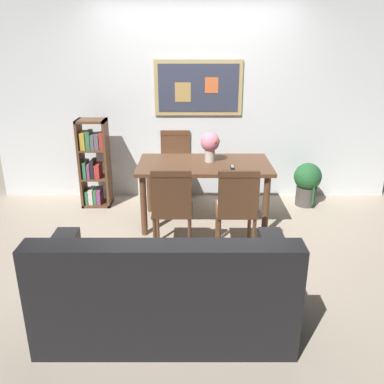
{
  "coord_description": "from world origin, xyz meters",
  "views": [
    {
      "loc": [
        -0.03,
        -3.96,
        2.07
      ],
      "look_at": [
        -0.02,
        -0.23,
        0.65
      ],
      "focal_mm": 38.67,
      "sensor_mm": 36.0,
      "label": 1
    }
  ],
  "objects_px": {
    "bookshelf": "(93,164)",
    "tv_remote": "(231,167)",
    "flower_vase": "(209,144)",
    "dining_chair_far_left": "(174,160)",
    "leather_couch": "(165,293)",
    "dining_table": "(203,172)",
    "dining_chair_near_left": "(171,204)",
    "potted_ivy": "(306,182)",
    "dining_chair_near_right": "(236,204)"
  },
  "relations": [
    {
      "from": "potted_ivy",
      "to": "flower_vase",
      "type": "bearing_deg",
      "value": -159.92
    },
    {
      "from": "bookshelf",
      "to": "dining_chair_far_left",
      "type": "bearing_deg",
      "value": 12.09
    },
    {
      "from": "leather_couch",
      "to": "dining_chair_near_left",
      "type": "bearing_deg",
      "value": 90.06
    },
    {
      "from": "dining_chair_far_left",
      "to": "leather_couch",
      "type": "xyz_separation_m",
      "value": [
        0.03,
        -2.66,
        -0.23
      ]
    },
    {
      "from": "dining_table",
      "to": "bookshelf",
      "type": "distance_m",
      "value": 1.48
    },
    {
      "from": "dining_chair_near_left",
      "to": "potted_ivy",
      "type": "height_order",
      "value": "dining_chair_near_left"
    },
    {
      "from": "dining_chair_near_left",
      "to": "dining_chair_far_left",
      "type": "distance_m",
      "value": 1.51
    },
    {
      "from": "tv_remote",
      "to": "potted_ivy",
      "type": "bearing_deg",
      "value": 34.48
    },
    {
      "from": "dining_chair_far_left",
      "to": "dining_table",
      "type": "bearing_deg",
      "value": -64.76
    },
    {
      "from": "bookshelf",
      "to": "tv_remote",
      "type": "xyz_separation_m",
      "value": [
        1.68,
        -0.73,
        0.18
      ]
    },
    {
      "from": "bookshelf",
      "to": "potted_ivy",
      "type": "bearing_deg",
      "value": -0.31
    },
    {
      "from": "dining_table",
      "to": "flower_vase",
      "type": "height_order",
      "value": "flower_vase"
    },
    {
      "from": "potted_ivy",
      "to": "flower_vase",
      "type": "distance_m",
      "value": 1.49
    },
    {
      "from": "dining_chair_near_left",
      "to": "bookshelf",
      "type": "height_order",
      "value": "bookshelf"
    },
    {
      "from": "bookshelf",
      "to": "tv_remote",
      "type": "distance_m",
      "value": 1.84
    },
    {
      "from": "dining_table",
      "to": "dining_chair_far_left",
      "type": "xyz_separation_m",
      "value": [
        -0.36,
        0.76,
        -0.09
      ]
    },
    {
      "from": "leather_couch",
      "to": "bookshelf",
      "type": "relative_size",
      "value": 1.62
    },
    {
      "from": "dining_table",
      "to": "potted_ivy",
      "type": "relative_size",
      "value": 2.64
    },
    {
      "from": "bookshelf",
      "to": "potted_ivy",
      "type": "relative_size",
      "value": 1.98
    },
    {
      "from": "dining_chair_near_right",
      "to": "tv_remote",
      "type": "relative_size",
      "value": 5.79
    },
    {
      "from": "dining_chair_near_right",
      "to": "potted_ivy",
      "type": "bearing_deg",
      "value": 50.93
    },
    {
      "from": "dining_table",
      "to": "dining_chair_near_left",
      "type": "relative_size",
      "value": 1.63
    },
    {
      "from": "flower_vase",
      "to": "leather_couch",
      "type": "bearing_deg",
      "value": -101.41
    },
    {
      "from": "dining_chair_near_left",
      "to": "dining_chair_near_right",
      "type": "bearing_deg",
      "value": -0.62
    },
    {
      "from": "dining_table",
      "to": "tv_remote",
      "type": "height_order",
      "value": "tv_remote"
    },
    {
      "from": "flower_vase",
      "to": "tv_remote",
      "type": "relative_size",
      "value": 2.14
    },
    {
      "from": "leather_couch",
      "to": "potted_ivy",
      "type": "bearing_deg",
      "value": 55.51
    },
    {
      "from": "flower_vase",
      "to": "bookshelf",
      "type": "bearing_deg",
      "value": 161.6
    },
    {
      "from": "dining_chair_near_left",
      "to": "tv_remote",
      "type": "distance_m",
      "value": 0.87
    },
    {
      "from": "dining_chair_far_left",
      "to": "bookshelf",
      "type": "bearing_deg",
      "value": -167.91
    },
    {
      "from": "dining_chair_near_left",
      "to": "potted_ivy",
      "type": "xyz_separation_m",
      "value": [
        1.67,
        1.28,
        -0.23
      ]
    },
    {
      "from": "bookshelf",
      "to": "flower_vase",
      "type": "relative_size",
      "value": 3.32
    },
    {
      "from": "bookshelf",
      "to": "potted_ivy",
      "type": "distance_m",
      "value": 2.73
    },
    {
      "from": "leather_couch",
      "to": "potted_ivy",
      "type": "height_order",
      "value": "leather_couch"
    },
    {
      "from": "leather_couch",
      "to": "bookshelf",
      "type": "bearing_deg",
      "value": 113.18
    },
    {
      "from": "tv_remote",
      "to": "leather_couch",
      "type": "bearing_deg",
      "value": -110.16
    },
    {
      "from": "dining_chair_near_right",
      "to": "flower_vase",
      "type": "height_order",
      "value": "flower_vase"
    },
    {
      "from": "dining_table",
      "to": "tv_remote",
      "type": "xyz_separation_m",
      "value": [
        0.3,
        -0.18,
        0.11
      ]
    },
    {
      "from": "dining_chair_far_left",
      "to": "dining_chair_near_left",
      "type": "bearing_deg",
      "value": -88.94
    },
    {
      "from": "dining_chair_near_right",
      "to": "bookshelf",
      "type": "distance_m",
      "value": 2.12
    },
    {
      "from": "bookshelf",
      "to": "dining_chair_near_left",
      "type": "bearing_deg",
      "value": -51.03
    },
    {
      "from": "dining_table",
      "to": "dining_chair_near_right",
      "type": "xyz_separation_m",
      "value": [
        0.3,
        -0.75,
        -0.09
      ]
    },
    {
      "from": "leather_couch",
      "to": "flower_vase",
      "type": "relative_size",
      "value": 5.36
    },
    {
      "from": "dining_chair_far_left",
      "to": "leather_couch",
      "type": "height_order",
      "value": "dining_chair_far_left"
    },
    {
      "from": "dining_chair_near_left",
      "to": "bookshelf",
      "type": "xyz_separation_m",
      "value": [
        -1.04,
        1.29,
        0.02
      ]
    },
    {
      "from": "dining_table",
      "to": "leather_couch",
      "type": "height_order",
      "value": "leather_couch"
    },
    {
      "from": "dining_chair_near_right",
      "to": "leather_couch",
      "type": "height_order",
      "value": "dining_chair_near_right"
    },
    {
      "from": "dining_chair_far_left",
      "to": "flower_vase",
      "type": "height_order",
      "value": "flower_vase"
    },
    {
      "from": "dining_table",
      "to": "dining_chair_near_left",
      "type": "distance_m",
      "value": 0.82
    },
    {
      "from": "dining_chair_far_left",
      "to": "bookshelf",
      "type": "height_order",
      "value": "bookshelf"
    }
  ]
}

